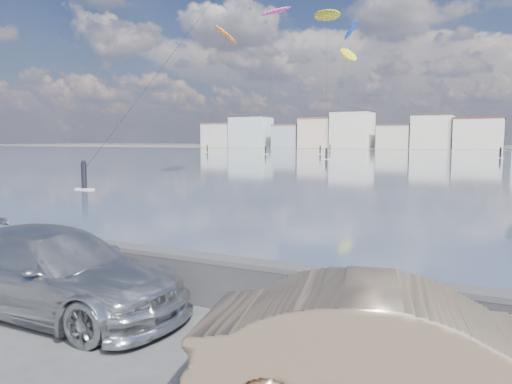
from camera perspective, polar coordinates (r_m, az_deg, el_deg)
ground at (r=8.81m, az=-18.91°, el=-16.55°), size 700.00×700.00×0.00m
bay_water at (r=97.29m, az=24.07°, el=3.52°), size 500.00×177.00×0.00m
far_shore_strip at (r=205.66m, az=25.98°, el=4.47°), size 500.00×60.00×0.00m
seawall at (r=10.55m, az=-8.21°, el=-9.17°), size 400.00×0.36×1.08m
far_buildings at (r=191.62m, az=26.33°, el=6.18°), size 240.79×13.26×14.60m
car_silver at (r=10.40m, az=-22.15°, el=-8.46°), size 5.67×2.43×1.63m
car_champagne at (r=6.37m, az=16.86°, el=-17.48°), size 5.25×2.95×1.64m
kitesurfer_2 at (r=148.57m, az=-3.48°, el=17.43°), size 5.45×20.01×35.84m
kitesurfer_9 at (r=158.85m, az=10.77°, el=17.53°), size 7.33×11.93×38.94m
kitesurfer_12 at (r=94.60m, az=8.08°, el=19.22°), size 9.12×10.91×27.04m
kitesurfer_14 at (r=126.50m, az=2.25°, el=19.61°), size 7.58×11.01×35.41m
kitesurfer_17 at (r=132.22m, az=10.43°, el=15.08°), size 7.67×18.86×27.77m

